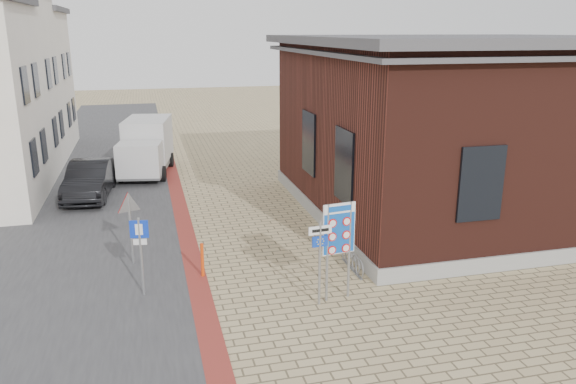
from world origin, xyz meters
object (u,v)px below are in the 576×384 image
box_truck (146,146)px  border_sign (339,231)px  essen_sign (320,250)px  parking_sign (140,244)px  bollard (202,260)px  sedan (90,179)px

box_truck → border_sign: (4.75, -15.51, 0.55)m
essen_sign → parking_sign: size_ratio=1.05×
essen_sign → bollard: essen_sign is taller
sedan → parking_sign: bearing=-72.8°
parking_sign → box_truck: bearing=98.4°
box_truck → parking_sign: 14.02m
parking_sign → bollard: 2.12m
border_sign → essen_sign: bearing=-168.6°
essen_sign → parking_sign: 4.81m
sedan → bollard: bearing=-62.6°
box_truck → border_sign: size_ratio=2.00×
border_sign → essen_sign: border_sign is taller
border_sign → bollard: 4.33m
essen_sign → sedan: bearing=113.5°
border_sign → bollard: bearing=138.0°
border_sign → essen_sign: 0.73m
essen_sign → bollard: (-2.80, 2.50, -1.02)m
box_truck → parking_sign: size_ratio=2.43×
box_truck → border_sign: border_sign is taller
sedan → box_truck: 4.48m
box_truck → bollard: (1.37, -13.21, -0.87)m
box_truck → essen_sign: box_truck is taller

